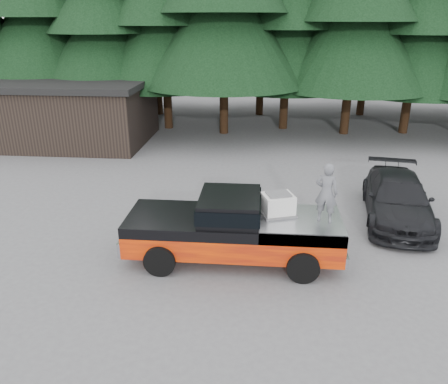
# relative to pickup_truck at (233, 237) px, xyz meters

# --- Properties ---
(ground) EXTENTS (120.00, 120.00, 0.00)m
(ground) POSITION_rel_pickup_truck_xyz_m (-0.53, -0.17, -0.67)
(ground) COLOR #515154
(ground) RESTS_ON ground
(pickup_truck) EXTENTS (6.00, 2.04, 1.33)m
(pickup_truck) POSITION_rel_pickup_truck_xyz_m (0.00, 0.00, 0.00)
(pickup_truck) COLOR #F04100
(pickup_truck) RESTS_ON ground
(truck_cab) EXTENTS (1.66, 1.90, 0.59)m
(truck_cab) POSITION_rel_pickup_truck_xyz_m (-0.10, 0.00, 0.96)
(truck_cab) COLOR black
(truck_cab) RESTS_ON pickup_truck
(air_compressor) EXTENTS (0.97, 0.89, 0.55)m
(air_compressor) POSITION_rel_pickup_truck_xyz_m (1.19, 0.20, 0.94)
(air_compressor) COLOR silver
(air_compressor) RESTS_ON pickup_truck
(man_on_bed) EXTENTS (0.68, 0.55, 1.60)m
(man_on_bed) POSITION_rel_pickup_truck_xyz_m (2.40, -0.13, 1.47)
(man_on_bed) COLOR #57585E
(man_on_bed) RESTS_ON pickup_truck
(parked_car) EXTENTS (2.75, 5.23, 1.45)m
(parked_car) POSITION_rel_pickup_truck_xyz_m (5.26, 3.12, 0.06)
(parked_car) COLOR black
(parked_car) RESTS_ON ground
(utility_building) EXTENTS (8.40, 6.40, 3.30)m
(utility_building) POSITION_rel_pickup_truck_xyz_m (-9.53, 11.83, 1.00)
(utility_building) COLOR black
(utility_building) RESTS_ON ground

